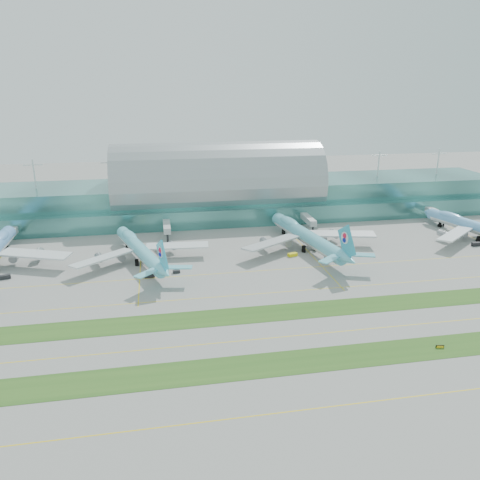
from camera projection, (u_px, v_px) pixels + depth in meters
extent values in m
plane|color=gray|center=(269.00, 316.00, 157.57)|extent=(700.00, 700.00, 0.00)
cube|color=#3D7A75|center=(218.00, 199.00, 275.73)|extent=(340.00, 42.00, 20.00)
cube|color=#3D7A75|center=(223.00, 218.00, 254.92)|extent=(340.00, 8.00, 10.00)
ellipsoid|color=#9EA5A8|center=(217.00, 182.00, 272.55)|extent=(340.00, 46.20, 16.17)
cylinder|color=white|center=(217.00, 168.00, 270.01)|extent=(0.80, 0.80, 16.00)
cube|color=#B2B7B7|center=(11.00, 233.00, 226.72)|extent=(3.50, 22.00, 3.00)
cylinder|color=black|center=(6.00, 247.00, 218.50)|extent=(1.00, 1.00, 4.00)
cube|color=#B2B7B7|center=(167.00, 225.00, 239.29)|extent=(3.50, 22.00, 3.00)
cylinder|color=black|center=(168.00, 238.00, 231.07)|extent=(1.00, 1.00, 4.00)
cube|color=#B2B7B7|center=(307.00, 218.00, 251.87)|extent=(3.50, 22.00, 3.00)
cylinder|color=black|center=(313.00, 230.00, 243.64)|extent=(1.00, 1.00, 4.00)
cube|color=#B2B7B7|center=(434.00, 212.00, 264.44)|extent=(3.50, 22.00, 3.00)
cylinder|color=black|center=(444.00, 223.00, 256.22)|extent=(1.00, 1.00, 4.00)
cube|color=#2D591E|center=(292.00, 362.00, 131.42)|extent=(420.00, 12.00, 0.08)
cube|color=#2D591E|center=(267.00, 313.00, 159.42)|extent=(420.00, 12.00, 0.08)
cube|color=yellow|center=(315.00, 408.00, 112.77)|extent=(420.00, 0.35, 0.01)
cube|color=yellow|center=(279.00, 337.00, 144.50)|extent=(420.00, 0.35, 0.01)
cube|color=yellow|center=(258.00, 294.00, 174.37)|extent=(420.00, 0.35, 0.01)
cube|color=yellow|center=(246.00, 272.00, 194.90)|extent=(420.00, 0.35, 0.01)
ellipsoid|color=#669FE1|center=(0.00, 237.00, 212.50)|extent=(6.46, 19.58, 4.56)
cone|color=#669FE1|center=(10.00, 230.00, 228.46)|extent=(6.50, 5.29, 6.40)
cube|color=white|center=(35.00, 254.00, 198.05)|extent=(31.72, 18.31, 1.26)
cylinder|color=gray|center=(27.00, 255.00, 203.06)|extent=(3.62, 5.75, 3.51)
cylinder|color=black|center=(6.00, 246.00, 220.52)|extent=(1.86, 1.86, 3.10)
cylinder|color=#64CCDD|center=(140.00, 250.00, 204.14)|extent=(23.20, 56.38, 5.74)
ellipsoid|color=#64CCDD|center=(130.00, 236.00, 217.08)|extent=(10.58, 18.29, 4.09)
cone|color=#64CCDD|center=(122.00, 231.00, 229.99)|extent=(6.89, 6.18, 5.74)
cone|color=#64CCDD|center=(165.00, 272.00, 176.69)|extent=(7.76, 9.61, 5.45)
cube|color=white|center=(102.00, 258.00, 195.24)|extent=(25.77, 23.20, 1.13)
cylinder|color=gray|center=(110.00, 257.00, 201.91)|extent=(4.57, 5.82, 3.15)
cube|color=white|center=(177.00, 246.00, 210.17)|extent=(28.20, 8.90, 1.13)
cylinder|color=gray|center=(165.00, 248.00, 213.10)|extent=(4.57, 5.82, 3.15)
cube|color=#32B9E0|center=(162.00, 256.00, 176.39)|extent=(4.29, 11.75, 13.35)
cylinder|color=silver|center=(161.00, 252.00, 176.72)|extent=(2.17, 4.49, 4.45)
cylinder|color=black|center=(127.00, 244.00, 223.73)|extent=(1.67, 1.67, 2.78)
cylinder|color=black|center=(137.00, 262.00, 201.15)|extent=(1.67, 1.67, 2.78)
cylinder|color=black|center=(149.00, 260.00, 203.64)|extent=(1.67, 1.67, 2.78)
cylinder|color=#5BB6C8|center=(306.00, 236.00, 220.31)|extent=(17.39, 64.18, 6.40)
ellipsoid|color=#5BB6C8|center=(289.00, 222.00, 235.71)|extent=(9.36, 20.23, 4.56)
cone|color=#5BB6C8|center=(276.00, 217.00, 251.02)|extent=(7.20, 6.19, 6.40)
cone|color=#5BB6C8|center=(348.00, 259.00, 187.73)|extent=(7.60, 10.21, 6.08)
cube|color=silver|center=(272.00, 242.00, 212.53)|extent=(30.40, 23.00, 1.26)
cylinder|color=gray|center=(276.00, 242.00, 219.70)|extent=(4.44, 6.20, 3.51)
cube|color=silver|center=(342.00, 234.00, 224.68)|extent=(31.93, 14.06, 1.26)
cylinder|color=gray|center=(328.00, 236.00, 228.81)|extent=(4.44, 6.20, 3.51)
cube|color=#2BA0BF|center=(347.00, 242.00, 187.51)|extent=(2.96, 13.48, 14.89)
cylinder|color=silver|center=(346.00, 238.00, 187.94)|extent=(1.77, 5.04, 4.96)
cylinder|color=black|center=(284.00, 231.00, 243.48)|extent=(1.86, 1.86, 3.10)
cylinder|color=black|center=(304.00, 249.00, 217.13)|extent=(1.86, 1.86, 3.10)
cylinder|color=black|center=(315.00, 247.00, 219.15)|extent=(1.86, 1.86, 3.10)
cylinder|color=#65A7DF|center=(477.00, 228.00, 234.30)|extent=(21.29, 59.51, 6.00)
ellipsoid|color=#65A7DF|center=(450.00, 216.00, 248.20)|extent=(10.22, 19.09, 4.27)
cone|color=#65A7DF|center=(428.00, 212.00, 262.05)|extent=(7.05, 6.22, 6.00)
cube|color=white|center=(455.00, 234.00, 225.74)|extent=(27.58, 23.28, 1.18)
cylinder|color=#93969B|center=(452.00, 234.00, 232.63)|extent=(4.55, 5.99, 3.29)
cylinder|color=black|center=(440.00, 224.00, 255.29)|extent=(1.74, 1.74, 2.90)
cylinder|color=black|center=(478.00, 239.00, 231.22)|extent=(1.74, 1.74, 2.90)
cube|color=black|center=(5.00, 277.00, 187.53)|extent=(4.45, 2.89, 1.62)
cube|color=black|center=(176.00, 272.00, 193.40)|extent=(3.05, 2.07, 1.24)
cube|color=black|center=(150.00, 275.00, 189.11)|extent=(4.06, 2.16, 1.55)
cube|color=yellow|center=(293.00, 255.00, 212.20)|extent=(4.65, 3.06, 1.46)
cube|color=black|center=(329.00, 258.00, 208.58)|extent=(3.73, 2.11, 1.52)
cube|color=black|center=(476.00, 244.00, 225.61)|extent=(4.27, 1.89, 1.81)
cube|color=black|center=(440.00, 347.00, 138.35)|extent=(2.45, 0.70, 1.04)
cube|color=yellow|center=(440.00, 347.00, 138.19)|extent=(2.04, 0.43, 0.75)
cylinder|color=black|center=(437.00, 347.00, 138.45)|extent=(0.11, 0.11, 0.47)
cylinder|color=black|center=(443.00, 347.00, 138.43)|extent=(0.11, 0.11, 0.47)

